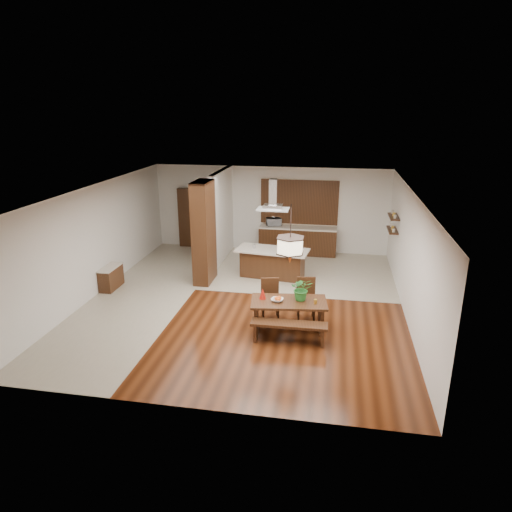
% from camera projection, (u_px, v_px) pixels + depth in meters
% --- Properties ---
extents(room_shell, '(9.00, 9.04, 2.92)m').
position_uv_depth(room_shell, '(244.00, 224.00, 11.24)').
color(room_shell, '#37180A').
rests_on(room_shell, ground).
extents(tile_hallway, '(2.50, 9.00, 0.01)m').
position_uv_depth(tile_hallway, '(145.00, 293.00, 12.34)').
color(tile_hallway, '#B4AB96').
rests_on(tile_hallway, ground).
extents(tile_kitchen, '(5.50, 4.00, 0.01)m').
position_uv_depth(tile_kitchen, '(300.00, 271.00, 14.02)').
color(tile_kitchen, '#B4AB96').
rests_on(tile_kitchen, ground).
extents(soffit_band, '(8.00, 9.00, 0.02)m').
position_uv_depth(soffit_band, '(244.00, 191.00, 10.98)').
color(soffit_band, '#39200E').
rests_on(soffit_band, room_shell).
extents(partition_pier, '(0.45, 1.00, 2.90)m').
position_uv_depth(partition_pier, '(204.00, 233.00, 12.78)').
color(partition_pier, black).
rests_on(partition_pier, ground).
extents(partition_stub, '(0.18, 2.40, 2.90)m').
position_uv_depth(partition_stub, '(222.00, 216.00, 14.74)').
color(partition_stub, silver).
rests_on(partition_stub, ground).
extents(hallway_console, '(0.37, 0.88, 0.63)m').
position_uv_depth(hallway_console, '(111.00, 278.00, 12.60)').
color(hallway_console, black).
rests_on(hallway_console, ground).
extents(hallway_doorway, '(1.10, 0.20, 2.10)m').
position_uv_depth(hallway_doorway, '(194.00, 218.00, 16.11)').
color(hallway_doorway, black).
rests_on(hallway_doorway, ground).
extents(rear_counter, '(2.60, 0.62, 0.95)m').
position_uv_depth(rear_counter, '(298.00, 240.00, 15.50)').
color(rear_counter, black).
rests_on(rear_counter, ground).
extents(kitchen_window, '(2.60, 0.08, 1.50)m').
position_uv_depth(kitchen_window, '(299.00, 202.00, 15.34)').
color(kitchen_window, '#A36030').
rests_on(kitchen_window, room_shell).
extents(shelf_lower, '(0.26, 0.90, 0.04)m').
position_uv_depth(shelf_lower, '(392.00, 230.00, 13.24)').
color(shelf_lower, black).
rests_on(shelf_lower, room_shell).
extents(shelf_upper, '(0.26, 0.90, 0.04)m').
position_uv_depth(shelf_upper, '(394.00, 217.00, 13.11)').
color(shelf_upper, black).
rests_on(shelf_upper, room_shell).
extents(dining_table, '(1.77, 1.04, 0.70)m').
position_uv_depth(dining_table, '(289.00, 308.00, 10.23)').
color(dining_table, black).
rests_on(dining_table, ground).
extents(dining_bench, '(1.64, 0.39, 0.46)m').
position_uv_depth(dining_bench, '(289.00, 333.00, 9.74)').
color(dining_bench, black).
rests_on(dining_bench, ground).
extents(dining_chair_left, '(0.51, 0.51, 0.97)m').
position_uv_depth(dining_chair_left, '(270.00, 300.00, 10.74)').
color(dining_chair_left, black).
rests_on(dining_chair_left, ground).
extents(dining_chair_right, '(0.50, 0.50, 1.01)m').
position_uv_depth(dining_chair_right, '(306.00, 300.00, 10.70)').
color(dining_chair_right, black).
rests_on(dining_chair_right, ground).
extents(pendant_lantern, '(0.64, 0.64, 1.31)m').
position_uv_depth(pendant_lantern, '(291.00, 234.00, 9.68)').
color(pendant_lantern, beige).
rests_on(pendant_lantern, room_shell).
extents(foliage_plant, '(0.54, 0.48, 0.53)m').
position_uv_depth(foliage_plant, '(302.00, 289.00, 10.14)').
color(foliage_plant, '#27752B').
rests_on(foliage_plant, dining_table).
extents(fruit_bowl, '(0.29, 0.29, 0.06)m').
position_uv_depth(fruit_bowl, '(277.00, 300.00, 10.14)').
color(fruit_bowl, '#BEB1A6').
rests_on(fruit_bowl, dining_table).
extents(napkin_cone, '(0.18, 0.18, 0.25)m').
position_uv_depth(napkin_cone, '(263.00, 294.00, 10.25)').
color(napkin_cone, '#A2150B').
rests_on(napkin_cone, dining_table).
extents(gold_ornament, '(0.09, 0.09, 0.10)m').
position_uv_depth(gold_ornament, '(315.00, 302.00, 10.01)').
color(gold_ornament, gold).
rests_on(gold_ornament, dining_table).
extents(kitchen_island, '(2.18, 1.16, 0.86)m').
position_uv_depth(kitchen_island, '(272.00, 263.00, 13.41)').
color(kitchen_island, black).
rests_on(kitchen_island, ground).
extents(range_hood, '(0.90, 0.55, 0.87)m').
position_uv_depth(range_hood, '(273.00, 195.00, 12.77)').
color(range_hood, silver).
rests_on(range_hood, room_shell).
extents(island_cup, '(0.16, 0.16, 0.11)m').
position_uv_depth(island_cup, '(285.00, 249.00, 13.12)').
color(island_cup, silver).
rests_on(island_cup, kitchen_island).
extents(microwave, '(0.57, 0.49, 0.26)m').
position_uv_depth(microwave, '(274.00, 222.00, 15.47)').
color(microwave, '#B6B8BE').
rests_on(microwave, rear_counter).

